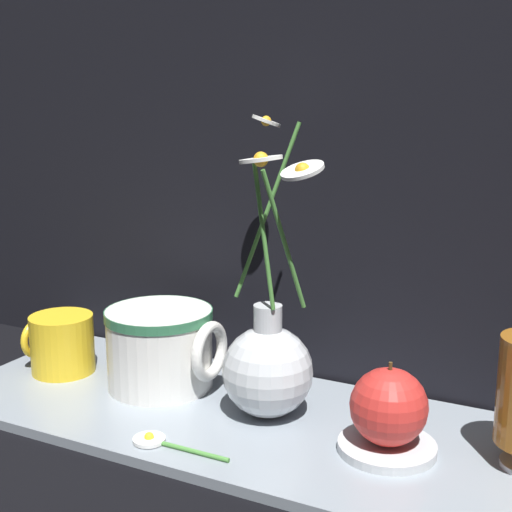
{
  "coord_description": "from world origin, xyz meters",
  "views": [
    {
      "loc": [
        0.36,
        -0.7,
        0.38
      ],
      "look_at": [
        0.0,
        0.0,
        0.21
      ],
      "focal_mm": 50.0,
      "sensor_mm": 36.0,
      "label": 1
    }
  ],
  "objects_px": {
    "vase_with_flowers": "(268,363)",
    "ceramic_pitcher": "(161,344)",
    "orange_fruit": "(389,407)",
    "yellow_mug": "(61,343)"
  },
  "relations": [
    {
      "from": "yellow_mug",
      "to": "orange_fruit",
      "type": "bearing_deg",
      "value": -2.43
    },
    {
      "from": "vase_with_flowers",
      "to": "yellow_mug",
      "type": "distance_m",
      "value": 0.31
    },
    {
      "from": "orange_fruit",
      "to": "vase_with_flowers",
      "type": "bearing_deg",
      "value": 170.97
    },
    {
      "from": "orange_fruit",
      "to": "yellow_mug",
      "type": "bearing_deg",
      "value": 177.57
    },
    {
      "from": "yellow_mug",
      "to": "ceramic_pitcher",
      "type": "bearing_deg",
      "value": 6.98
    },
    {
      "from": "vase_with_flowers",
      "to": "orange_fruit",
      "type": "distance_m",
      "value": 0.16
    },
    {
      "from": "yellow_mug",
      "to": "vase_with_flowers",
      "type": "bearing_deg",
      "value": 0.84
    },
    {
      "from": "ceramic_pitcher",
      "to": "orange_fruit",
      "type": "height_order",
      "value": "ceramic_pitcher"
    },
    {
      "from": "vase_with_flowers",
      "to": "ceramic_pitcher",
      "type": "relative_size",
      "value": 2.13
    },
    {
      "from": "vase_with_flowers",
      "to": "ceramic_pitcher",
      "type": "height_order",
      "value": "vase_with_flowers"
    }
  ]
}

